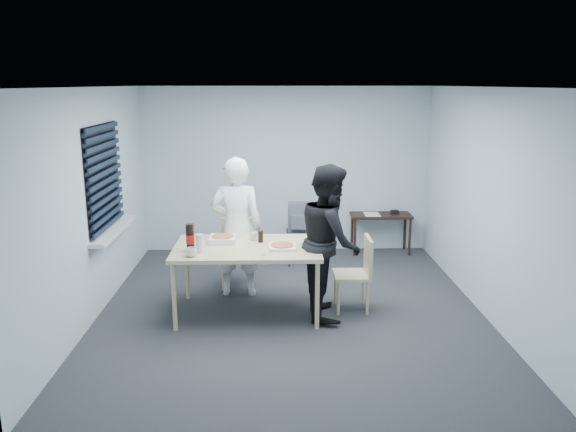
{
  "coord_description": "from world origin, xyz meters",
  "views": [
    {
      "loc": [
        -0.19,
        -6.29,
        2.64
      ],
      "look_at": [
        -0.03,
        0.1,
        1.12
      ],
      "focal_mm": 35.0,
      "sensor_mm": 36.0,
      "label": 1
    }
  ],
  "objects_px": {
    "stool": "(299,238)",
    "soda_bottle": "(190,238)",
    "person_black": "(330,241)",
    "person_white": "(237,227)",
    "dining_table": "(247,251)",
    "chair_far": "(237,247)",
    "chair_right": "(359,268)",
    "backpack": "(299,217)",
    "mug_b": "(254,236)",
    "side_table": "(381,219)",
    "mug_a": "(191,252)"
  },
  "relations": [
    {
      "from": "dining_table",
      "to": "mug_a",
      "type": "height_order",
      "value": "mug_a"
    },
    {
      "from": "backpack",
      "to": "person_white",
      "type": "bearing_deg",
      "value": -142.21
    },
    {
      "from": "person_white",
      "to": "stool",
      "type": "height_order",
      "value": "person_white"
    },
    {
      "from": "stool",
      "to": "soda_bottle",
      "type": "height_order",
      "value": "soda_bottle"
    },
    {
      "from": "chair_right",
      "to": "person_white",
      "type": "height_order",
      "value": "person_white"
    },
    {
      "from": "chair_far",
      "to": "soda_bottle",
      "type": "bearing_deg",
      "value": -110.73
    },
    {
      "from": "chair_far",
      "to": "soda_bottle",
      "type": "xyz_separation_m",
      "value": [
        -0.44,
        -1.15,
        0.45
      ]
    },
    {
      "from": "chair_far",
      "to": "side_table",
      "type": "xyz_separation_m",
      "value": [
        2.19,
        1.38,
        0.04
      ]
    },
    {
      "from": "person_white",
      "to": "soda_bottle",
      "type": "relative_size",
      "value": 5.77
    },
    {
      "from": "dining_table",
      "to": "chair_right",
      "type": "relative_size",
      "value": 1.88
    },
    {
      "from": "chair_right",
      "to": "person_black",
      "type": "distance_m",
      "value": 0.54
    },
    {
      "from": "chair_far",
      "to": "person_black",
      "type": "distance_m",
      "value": 1.59
    },
    {
      "from": "chair_right",
      "to": "person_white",
      "type": "bearing_deg",
      "value": 159.51
    },
    {
      "from": "dining_table",
      "to": "soda_bottle",
      "type": "relative_size",
      "value": 5.46
    },
    {
      "from": "chair_right",
      "to": "backpack",
      "type": "height_order",
      "value": "backpack"
    },
    {
      "from": "soda_bottle",
      "to": "mug_b",
      "type": "bearing_deg",
      "value": 31.44
    },
    {
      "from": "dining_table",
      "to": "person_black",
      "type": "relative_size",
      "value": 0.95
    },
    {
      "from": "chair_far",
      "to": "chair_right",
      "type": "relative_size",
      "value": 1.0
    },
    {
      "from": "person_black",
      "to": "mug_a",
      "type": "distance_m",
      "value": 1.56
    },
    {
      "from": "chair_right",
      "to": "soda_bottle",
      "type": "height_order",
      "value": "soda_bottle"
    },
    {
      "from": "chair_far",
      "to": "chair_right",
      "type": "xyz_separation_m",
      "value": [
        1.5,
        -0.93,
        0.0
      ]
    },
    {
      "from": "mug_b",
      "to": "stool",
      "type": "bearing_deg",
      "value": 68.87
    },
    {
      "from": "chair_right",
      "to": "mug_a",
      "type": "relative_size",
      "value": 7.24
    },
    {
      "from": "chair_far",
      "to": "soda_bottle",
      "type": "relative_size",
      "value": 2.9
    },
    {
      "from": "person_white",
      "to": "mug_a",
      "type": "xyz_separation_m",
      "value": [
        -0.42,
        -1.0,
        -0.02
      ]
    },
    {
      "from": "chair_right",
      "to": "mug_a",
      "type": "xyz_separation_m",
      "value": [
        -1.89,
        -0.45,
        0.35
      ]
    },
    {
      "from": "person_black",
      "to": "soda_bottle",
      "type": "relative_size",
      "value": 5.77
    },
    {
      "from": "backpack",
      "to": "mug_a",
      "type": "bearing_deg",
      "value": -137.21
    },
    {
      "from": "chair_right",
      "to": "mug_b",
      "type": "bearing_deg",
      "value": 170.96
    },
    {
      "from": "dining_table",
      "to": "chair_far",
      "type": "relative_size",
      "value": 1.88
    },
    {
      "from": "chair_far",
      "to": "soda_bottle",
      "type": "distance_m",
      "value": 1.31
    },
    {
      "from": "soda_bottle",
      "to": "chair_right",
      "type": "bearing_deg",
      "value": 6.67
    },
    {
      "from": "person_white",
      "to": "soda_bottle",
      "type": "distance_m",
      "value": 0.91
    },
    {
      "from": "chair_far",
      "to": "mug_b",
      "type": "xyz_separation_m",
      "value": [
        0.26,
        -0.73,
        0.35
      ]
    },
    {
      "from": "mug_b",
      "to": "soda_bottle",
      "type": "bearing_deg",
      "value": -148.56
    },
    {
      "from": "person_white",
      "to": "person_black",
      "type": "xyz_separation_m",
      "value": [
        1.1,
        -0.67,
        0.0
      ]
    },
    {
      "from": "mug_a",
      "to": "mug_b",
      "type": "bearing_deg",
      "value": 44.75
    },
    {
      "from": "person_black",
      "to": "mug_a",
      "type": "height_order",
      "value": "person_black"
    },
    {
      "from": "backpack",
      "to": "mug_a",
      "type": "height_order",
      "value": "backpack"
    },
    {
      "from": "side_table",
      "to": "stool",
      "type": "relative_size",
      "value": 1.86
    },
    {
      "from": "backpack",
      "to": "chair_far",
      "type": "bearing_deg",
      "value": -153.89
    },
    {
      "from": "dining_table",
      "to": "mug_a",
      "type": "distance_m",
      "value": 0.71
    },
    {
      "from": "chair_right",
      "to": "mug_b",
      "type": "height_order",
      "value": "mug_b"
    },
    {
      "from": "dining_table",
      "to": "side_table",
      "type": "distance_m",
      "value": 3.11
    },
    {
      "from": "chair_far",
      "to": "mug_a",
      "type": "relative_size",
      "value": 7.24
    },
    {
      "from": "dining_table",
      "to": "mug_b",
      "type": "relative_size",
      "value": 16.74
    },
    {
      "from": "chair_right",
      "to": "stool",
      "type": "height_order",
      "value": "chair_right"
    },
    {
      "from": "chair_right",
      "to": "stool",
      "type": "relative_size",
      "value": 1.76
    },
    {
      "from": "person_white",
      "to": "person_black",
      "type": "distance_m",
      "value": 1.29
    },
    {
      "from": "backpack",
      "to": "mug_b",
      "type": "relative_size",
      "value": 4.36
    }
  ]
}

